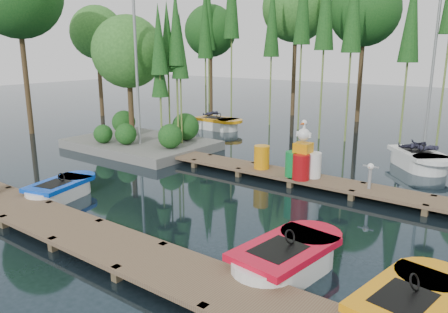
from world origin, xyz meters
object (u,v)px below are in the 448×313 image
Objects in this scene: boat_blue at (60,190)px; drum_cluster at (303,161)px; yellow_barrel at (262,157)px; boat_red at (286,260)px; boat_yellow_far at (217,123)px; island at (138,76)px.

boat_blue is 1.39× the size of drum_cluster.
yellow_barrel is 1.64m from drum_cluster.
drum_cluster is (1.63, -0.15, 0.15)m from yellow_barrel.
boat_blue is at bearing -134.45° from drum_cluster.
boat_yellow_far is (-10.85, 11.77, 0.04)m from boat_red.
boat_red is at bearing -65.98° from drum_cluster.
drum_cluster reaches higher than yellow_barrel.
yellow_barrel is at bearing 133.29° from boat_red.
yellow_barrel is (3.61, 5.49, 0.47)m from boat_blue.
boat_blue is 7.50m from drum_cluster.
island is at bearing 173.49° from yellow_barrel.
drum_cluster is (8.55, -0.94, -2.33)m from island.
boat_red is 16.01m from boat_yellow_far.
yellow_barrel reaches higher than boat_blue.
boat_yellow_far is at bearing 139.64° from boat_red.
island is at bearing 157.39° from boat_red.
boat_red is 0.98× the size of boat_yellow_far.
island is 8.42× the size of yellow_barrel.
boat_red is at bearing -12.81° from boat_blue.
island is 6.28m from boat_yellow_far.
island reaches higher than boat_yellow_far.
boat_yellow_far is at bearing 142.51° from drum_cluster.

